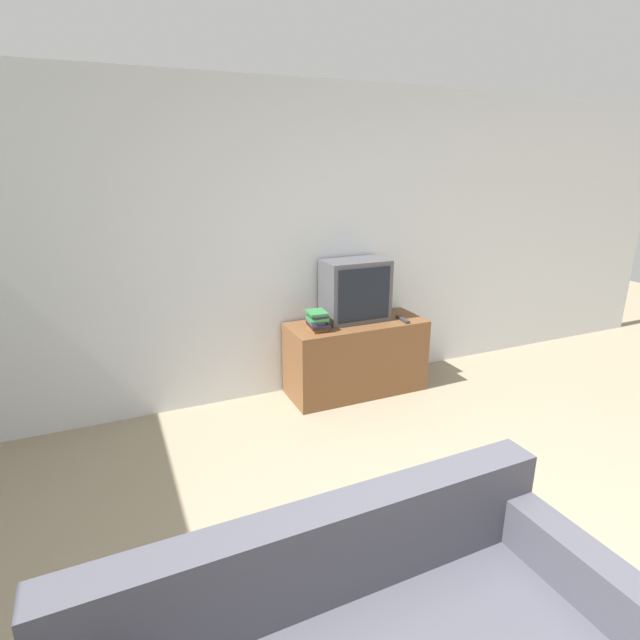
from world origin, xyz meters
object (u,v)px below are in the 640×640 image
(remote_on_stand, at_px, (403,319))
(book_stack, at_px, (317,321))
(tv_stand, at_px, (356,357))
(television, at_px, (355,290))

(remote_on_stand, bearing_deg, book_stack, 175.02)
(tv_stand, bearing_deg, book_stack, -172.49)
(book_stack, bearing_deg, tv_stand, 7.51)
(tv_stand, xyz_separation_m, television, (0.02, 0.08, 0.59))
(book_stack, bearing_deg, television, 17.43)
(book_stack, xyz_separation_m, remote_on_stand, (0.78, -0.07, -0.07))
(tv_stand, bearing_deg, television, 74.83)
(tv_stand, relative_size, television, 2.16)
(book_stack, height_order, remote_on_stand, book_stack)
(tv_stand, xyz_separation_m, remote_on_stand, (0.39, -0.12, 0.34))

